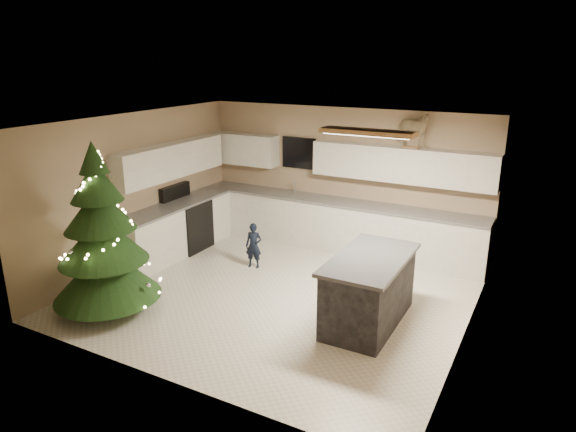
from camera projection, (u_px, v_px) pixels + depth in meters
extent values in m
plane|color=beige|center=(277.00, 293.00, 7.87)|extent=(5.50, 5.50, 0.00)
cube|color=tan|center=(342.00, 178.00, 9.58)|extent=(5.50, 0.02, 2.60)
cube|color=tan|center=(160.00, 274.00, 5.38)|extent=(5.50, 0.02, 2.60)
cube|color=tan|center=(136.00, 190.00, 8.72)|extent=(0.02, 5.00, 2.60)
cube|color=tan|center=(473.00, 244.00, 6.24)|extent=(0.02, 5.00, 2.60)
cube|color=silver|center=(276.00, 123.00, 7.09)|extent=(5.50, 5.00, 0.02)
cube|color=#8C6040|center=(368.00, 132.00, 6.60)|extent=(1.25, 0.32, 0.06)
cube|color=white|center=(368.00, 135.00, 6.61)|extent=(1.15, 0.24, 0.02)
cube|color=silver|center=(335.00, 226.00, 9.58)|extent=(5.48, 0.60, 0.90)
cube|color=silver|center=(176.00, 230.00, 9.34)|extent=(0.60, 2.60, 0.90)
cube|color=slate|center=(335.00, 201.00, 9.43)|extent=(5.48, 0.62, 0.04)
cube|color=slate|center=(175.00, 205.00, 9.20)|extent=(0.62, 2.60, 0.04)
cube|color=silver|center=(244.00, 149.00, 10.24)|extent=(1.40, 0.35, 0.60)
cube|color=silver|center=(401.00, 165.00, 8.79)|extent=(3.20, 0.35, 0.60)
cube|color=silver|center=(171.00, 160.00, 9.13)|extent=(0.35, 2.60, 0.60)
cube|color=black|center=(299.00, 153.00, 9.84)|extent=(0.70, 0.04, 0.60)
cube|color=#99999E|center=(292.00, 196.00, 9.85)|extent=(0.55, 0.40, 0.06)
cylinder|color=#99999E|center=(295.00, 187.00, 9.89)|extent=(0.03, 0.03, 0.24)
cube|color=black|center=(188.00, 225.00, 9.59)|extent=(0.64, 0.75, 0.90)
cube|color=black|center=(175.00, 193.00, 9.52)|extent=(0.10, 0.75, 0.30)
cube|color=black|center=(369.00, 292.00, 6.91)|extent=(0.80, 1.60, 0.90)
cube|color=black|center=(371.00, 259.00, 6.76)|extent=(0.90, 1.70, 0.05)
cylinder|color=#8C6040|center=(352.00, 262.00, 7.56)|extent=(0.31, 0.31, 0.04)
cylinder|color=#8C6040|center=(342.00, 282.00, 7.61)|extent=(0.03, 0.03, 0.56)
cylinder|color=#8C6040|center=(356.00, 285.00, 7.51)|extent=(0.03, 0.03, 0.56)
cylinder|color=#8C6040|center=(348.00, 276.00, 7.80)|extent=(0.03, 0.03, 0.56)
cylinder|color=#8C6040|center=(361.00, 279.00, 7.70)|extent=(0.03, 0.03, 0.56)
cube|color=#8C6040|center=(351.00, 286.00, 7.68)|extent=(0.24, 0.03, 0.03)
cylinder|color=#3F2816|center=(109.00, 300.00, 7.31)|extent=(0.13, 0.13, 0.33)
cone|color=black|center=(106.00, 272.00, 7.18)|extent=(1.48, 1.48, 0.76)
cone|color=black|center=(102.00, 239.00, 7.03)|extent=(1.22, 1.22, 0.65)
cone|color=black|center=(99.00, 209.00, 6.90)|extent=(0.96, 0.96, 0.60)
cone|color=black|center=(96.00, 181.00, 6.79)|extent=(0.69, 0.69, 0.54)
cone|color=black|center=(93.00, 157.00, 6.69)|extent=(0.39, 0.39, 0.43)
sphere|color=#FFD88C|center=(150.00, 305.00, 6.93)|extent=(0.04, 0.04, 0.04)
sphere|color=#FFD88C|center=(158.00, 294.00, 7.13)|extent=(0.04, 0.04, 0.04)
sphere|color=#FFD88C|center=(161.00, 284.00, 7.34)|extent=(0.04, 0.04, 0.04)
sphere|color=#FFD88C|center=(159.00, 275.00, 7.53)|extent=(0.04, 0.04, 0.04)
sphere|color=#FFD88C|center=(152.00, 267.00, 7.68)|extent=(0.04, 0.04, 0.04)
sphere|color=#FFD88C|center=(142.00, 261.00, 7.79)|extent=(0.04, 0.04, 0.04)
sphere|color=#FFD88C|center=(130.00, 257.00, 7.83)|extent=(0.04, 0.04, 0.04)
sphere|color=#FFD88C|center=(116.00, 255.00, 7.81)|extent=(0.04, 0.04, 0.04)
sphere|color=#FFD88C|center=(101.00, 253.00, 7.73)|extent=(0.04, 0.04, 0.04)
sphere|color=#FFD88C|center=(88.00, 254.00, 7.60)|extent=(0.04, 0.04, 0.04)
sphere|color=#FFD88C|center=(76.00, 255.00, 7.43)|extent=(0.04, 0.04, 0.04)
sphere|color=#FFD88C|center=(67.00, 256.00, 7.25)|extent=(0.04, 0.04, 0.04)
sphere|color=#FFD88C|center=(61.00, 258.00, 7.06)|extent=(0.04, 0.04, 0.04)
sphere|color=#FFD88C|center=(60.00, 260.00, 6.89)|extent=(0.04, 0.04, 0.04)
sphere|color=#FFD88C|center=(63.00, 261.00, 6.74)|extent=(0.04, 0.04, 0.04)
sphere|color=#FFD88C|center=(70.00, 260.00, 6.64)|extent=(0.04, 0.04, 0.04)
sphere|color=#FFD88C|center=(80.00, 258.00, 6.58)|extent=(0.04, 0.04, 0.04)
sphere|color=#FFD88C|center=(92.00, 255.00, 6.57)|extent=(0.04, 0.04, 0.04)
sphere|color=#FFD88C|center=(105.00, 250.00, 6.60)|extent=(0.04, 0.04, 0.04)
sphere|color=#FFD88C|center=(116.00, 244.00, 6.68)|extent=(0.04, 0.04, 0.04)
sphere|color=#FFD88C|center=(124.00, 238.00, 6.78)|extent=(0.04, 0.04, 0.04)
sphere|color=#FFD88C|center=(130.00, 231.00, 6.89)|extent=(0.04, 0.04, 0.04)
sphere|color=#FFD88C|center=(132.00, 225.00, 7.00)|extent=(0.04, 0.04, 0.04)
sphere|color=#FFD88C|center=(131.00, 219.00, 7.11)|extent=(0.04, 0.04, 0.04)
sphere|color=#FFD88C|center=(127.00, 214.00, 7.18)|extent=(0.04, 0.04, 0.04)
sphere|color=#FFD88C|center=(122.00, 209.00, 7.23)|extent=(0.04, 0.04, 0.04)
sphere|color=#FFD88C|center=(114.00, 205.00, 7.25)|extent=(0.04, 0.04, 0.04)
sphere|color=#FFD88C|center=(106.00, 202.00, 7.23)|extent=(0.04, 0.04, 0.04)
sphere|color=#FFD88C|center=(98.00, 200.00, 7.18)|extent=(0.04, 0.04, 0.04)
sphere|color=#FFD88C|center=(90.00, 198.00, 7.11)|extent=(0.04, 0.04, 0.04)
sphere|color=#FFD88C|center=(84.00, 196.00, 7.02)|extent=(0.04, 0.04, 0.04)
sphere|color=#FFD88C|center=(79.00, 195.00, 6.92)|extent=(0.04, 0.04, 0.04)
sphere|color=#FFD88C|center=(77.00, 193.00, 6.83)|extent=(0.04, 0.04, 0.04)
sphere|color=#FFD88C|center=(77.00, 191.00, 6.74)|extent=(0.04, 0.04, 0.04)
sphere|color=#FFD88C|center=(78.00, 189.00, 6.68)|extent=(0.04, 0.04, 0.04)
sphere|color=#FFD88C|center=(82.00, 186.00, 6.63)|extent=(0.04, 0.04, 0.04)
sphere|color=#FFD88C|center=(86.00, 183.00, 6.60)|extent=(0.04, 0.04, 0.04)
sphere|color=#FFD88C|center=(90.00, 179.00, 6.60)|extent=(0.04, 0.04, 0.04)
sphere|color=#FFD88C|center=(94.00, 175.00, 6.61)|extent=(0.04, 0.04, 0.04)
sphere|color=#FFD88C|center=(98.00, 171.00, 6.63)|extent=(0.04, 0.04, 0.04)
sphere|color=#FFD88C|center=(100.00, 167.00, 6.65)|extent=(0.04, 0.04, 0.04)
sphere|color=#FFD88C|center=(101.00, 163.00, 6.68)|extent=(0.04, 0.04, 0.04)
sphere|color=#FFD88C|center=(101.00, 159.00, 6.70)|extent=(0.04, 0.04, 0.04)
sphere|color=#FFD88C|center=(100.00, 155.00, 6.71)|extent=(0.04, 0.04, 0.04)
sphere|color=#FFD88C|center=(98.00, 152.00, 6.71)|extent=(0.04, 0.04, 0.04)
sphere|color=silver|center=(141.00, 290.00, 6.93)|extent=(0.08, 0.08, 0.08)
sphere|color=silver|center=(112.00, 248.00, 7.65)|extent=(0.08, 0.08, 0.08)
sphere|color=silver|center=(70.00, 251.00, 6.76)|extent=(0.08, 0.08, 0.08)
sphere|color=silver|center=(124.00, 225.00, 6.91)|extent=(0.08, 0.08, 0.08)
sphere|color=silver|center=(96.00, 200.00, 7.10)|extent=(0.08, 0.08, 0.08)
sphere|color=silver|center=(87.00, 186.00, 6.68)|extent=(0.08, 0.08, 0.08)
sphere|color=silver|center=(97.00, 163.00, 6.72)|extent=(0.08, 0.08, 0.08)
imported|color=black|center=(254.00, 246.00, 8.74)|extent=(0.32, 0.25, 0.78)
cube|color=#8C6040|center=(410.00, 148.00, 8.60)|extent=(0.27, 0.02, 0.02)
cube|color=#8C6040|center=(411.00, 147.00, 8.67)|extent=(0.27, 0.02, 0.02)
imported|color=#CEB28D|center=(412.00, 129.00, 8.55)|extent=(0.75, 0.52, 0.58)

